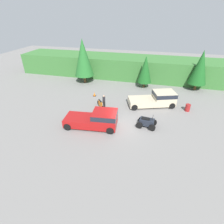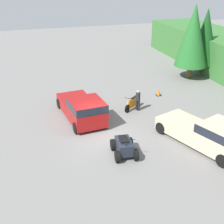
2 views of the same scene
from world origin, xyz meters
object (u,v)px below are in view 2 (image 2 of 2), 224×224
object	(u,v)px
quad_atv	(124,147)
rider_person	(138,99)
dirt_bike	(133,103)
traffic_cone	(159,93)
pickup_truck_second	(210,134)
pickup_truck_red	(83,108)

from	to	relation	value
quad_atv	rider_person	size ratio (longest dim) A/B	1.30
quad_atv	rider_person	xyz separation A→B (m)	(-5.54, 3.04, 0.37)
dirt_bike	traffic_cone	distance (m)	3.63
traffic_cone	pickup_truck_second	bearing A→B (deg)	-4.83
dirt_bike	traffic_cone	bearing A→B (deg)	172.98
pickup_truck_red	dirt_bike	bearing A→B (deg)	95.86
pickup_truck_red	pickup_truck_second	size ratio (longest dim) A/B	0.91
quad_atv	rider_person	bearing A→B (deg)	157.32
pickup_truck_red	traffic_cone	xyz separation A→B (m)	(-2.74, 7.12, -0.71)
pickup_truck_second	traffic_cone	xyz separation A→B (m)	(-8.58, 0.72, -0.71)
quad_atv	traffic_cone	world-z (taller)	quad_atv
dirt_bike	pickup_truck_second	bearing A→B (deg)	70.64
pickup_truck_red	rider_person	distance (m)	4.36
pickup_truck_second	dirt_bike	size ratio (longest dim) A/B	3.51
rider_person	quad_atv	bearing A→B (deg)	21.93
pickup_truck_second	rider_person	size ratio (longest dim) A/B	3.78
quad_atv	rider_person	world-z (taller)	rider_person
quad_atv	traffic_cone	bearing A→B (deg)	149.27
pickup_truck_red	traffic_cone	distance (m)	7.67
pickup_truck_second	rider_person	xyz separation A→B (m)	(-6.33, -2.07, -0.08)
dirt_bike	traffic_cone	xyz separation A→B (m)	(-1.91, 3.08, -0.21)
pickup_truck_red	pickup_truck_second	xyz separation A→B (m)	(5.84, 6.40, 0.00)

